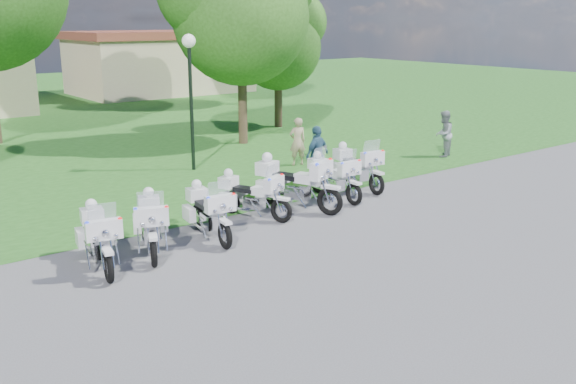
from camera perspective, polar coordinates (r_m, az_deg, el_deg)
ground at (r=14.59m, az=3.45°, el=-4.47°), size 100.00×100.00×0.00m
grass_lawn at (r=38.74m, az=-23.88°, el=6.62°), size 100.00×48.00×0.01m
motorcycle_0 at (r=13.55m, az=-16.47°, el=-3.81°), size 1.04×2.24×1.52m
motorcycle_1 at (r=14.14m, az=-12.09°, el=-2.70°), size 1.31×2.14×1.53m
motorcycle_2 at (r=14.84m, az=-7.09°, el=-1.70°), size 0.92×2.20×1.48m
motorcycle_3 at (r=16.23m, az=-3.34°, el=-0.19°), size 1.22×2.05×1.45m
motorcycle_4 at (r=16.88m, az=0.47°, el=0.90°), size 1.45×2.50×1.76m
motorcycle_5 at (r=18.01m, az=3.97°, el=1.41°), size 0.77×2.23×1.50m
motorcycle_6 at (r=19.17m, az=6.11°, el=2.29°), size 0.93×2.32×1.56m
lamp_post at (r=21.24m, az=-8.72°, el=10.75°), size 0.44×0.44×4.43m
tree_2 at (r=25.72m, az=-4.37°, el=16.44°), size 6.22×5.31×8.29m
tree_3 at (r=29.74m, az=-0.98°, el=13.48°), size 4.57×3.90×6.09m
building_east at (r=45.14m, az=-11.32°, el=11.28°), size 11.44×7.28×4.10m
bystander_a at (r=22.00m, az=0.85°, el=4.49°), size 0.68×0.54×1.64m
bystander_b at (r=24.03m, az=13.67°, el=5.02°), size 1.01×0.92×1.69m
bystander_c at (r=19.52m, az=2.60°, el=3.30°), size 1.12×0.68×1.78m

